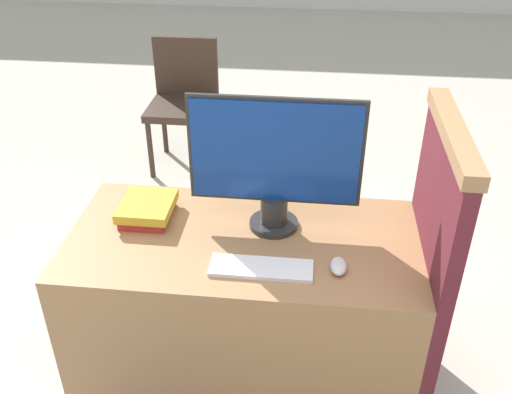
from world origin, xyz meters
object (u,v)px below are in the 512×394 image
keyboard (261,268)px  far_chair (184,96)px  monitor (275,163)px  book_stack (147,209)px  mouse (338,266)px

keyboard → far_chair: bearing=109.9°
keyboard → monitor: bearing=85.8°
keyboard → book_stack: 0.55m
book_stack → keyboard: bearing=-29.9°
monitor → mouse: size_ratio=6.51×
monitor → mouse: 0.43m
book_stack → far_chair: far_chair is taller
keyboard → mouse: (0.26, 0.03, 0.01)m
keyboard → book_stack: bearing=150.1°
mouse → far_chair: far_chair is taller
book_stack → far_chair: size_ratio=0.26×
monitor → book_stack: (-0.50, 0.00, -0.24)m
monitor → far_chair: 2.02m
keyboard → far_chair: far_chair is taller
keyboard → mouse: bearing=6.3°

